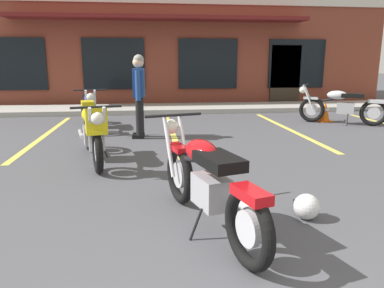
{
  "coord_description": "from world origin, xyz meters",
  "views": [
    {
      "loc": [
        -0.54,
        -0.53,
        1.55
      ],
      "look_at": [
        -0.0,
        3.82,
        0.55
      ],
      "focal_mm": 34.24,
      "sensor_mm": 36.0,
      "label": 1
    }
  ],
  "objects_px": {
    "motorcycle_black_cruiser": "(341,106)",
    "motorcycle_blue_standard": "(90,109)",
    "motorcycle_silver_naked": "(92,129)",
    "traffic_cone": "(325,112)",
    "person_in_shorts_foreground": "(139,91)",
    "helmet_on_pavement": "(306,206)",
    "motorcycle_foreground_classic": "(207,181)"
  },
  "relations": [
    {
      "from": "person_in_shorts_foreground",
      "to": "traffic_cone",
      "type": "relative_size",
      "value": 3.16
    },
    {
      "from": "motorcycle_black_cruiser",
      "to": "motorcycle_silver_naked",
      "type": "bearing_deg",
      "value": -152.6
    },
    {
      "from": "motorcycle_blue_standard",
      "to": "traffic_cone",
      "type": "relative_size",
      "value": 3.95
    },
    {
      "from": "motorcycle_blue_standard",
      "to": "traffic_cone",
      "type": "distance_m",
      "value": 5.94
    },
    {
      "from": "motorcycle_black_cruiser",
      "to": "person_in_shorts_foreground",
      "type": "xyz_separation_m",
      "value": [
        -4.97,
        -1.09,
        0.49
      ]
    },
    {
      "from": "motorcycle_black_cruiser",
      "to": "motorcycle_blue_standard",
      "type": "relative_size",
      "value": 0.89
    },
    {
      "from": "traffic_cone",
      "to": "helmet_on_pavement",
      "type": "bearing_deg",
      "value": -118.02
    },
    {
      "from": "motorcycle_black_cruiser",
      "to": "traffic_cone",
      "type": "xyz_separation_m",
      "value": [
        -0.21,
        0.41,
        -0.2
      ]
    },
    {
      "from": "motorcycle_black_cruiser",
      "to": "person_in_shorts_foreground",
      "type": "height_order",
      "value": "person_in_shorts_foreground"
    },
    {
      "from": "traffic_cone",
      "to": "motorcycle_silver_naked",
      "type": "bearing_deg",
      "value": -148.48
    },
    {
      "from": "motorcycle_blue_standard",
      "to": "helmet_on_pavement",
      "type": "distance_m",
      "value": 6.18
    },
    {
      "from": "person_in_shorts_foreground",
      "to": "motorcycle_blue_standard",
      "type": "bearing_deg",
      "value": 134.02
    },
    {
      "from": "motorcycle_black_cruiser",
      "to": "helmet_on_pavement",
      "type": "relative_size",
      "value": 7.17
    },
    {
      "from": "motorcycle_foreground_classic",
      "to": "traffic_cone",
      "type": "height_order",
      "value": "motorcycle_foreground_classic"
    },
    {
      "from": "motorcycle_black_cruiser",
      "to": "motorcycle_silver_naked",
      "type": "relative_size",
      "value": 0.9
    },
    {
      "from": "motorcycle_black_cruiser",
      "to": "motorcycle_blue_standard",
      "type": "distance_m",
      "value": 6.14
    },
    {
      "from": "motorcycle_foreground_classic",
      "to": "motorcycle_silver_naked",
      "type": "height_order",
      "value": "same"
    },
    {
      "from": "motorcycle_silver_naked",
      "to": "helmet_on_pavement",
      "type": "xyz_separation_m",
      "value": [
        2.39,
        -2.39,
        -0.4
      ]
    },
    {
      "from": "helmet_on_pavement",
      "to": "motorcycle_blue_standard",
      "type": "bearing_deg",
      "value": 117.83
    },
    {
      "from": "motorcycle_silver_naked",
      "to": "motorcycle_black_cruiser",
      "type": "bearing_deg",
      "value": 27.4
    },
    {
      "from": "person_in_shorts_foreground",
      "to": "motorcycle_black_cruiser",
      "type": "bearing_deg",
      "value": 12.33
    },
    {
      "from": "person_in_shorts_foreground",
      "to": "motorcycle_foreground_classic",
      "type": "bearing_deg",
      "value": -81.04
    },
    {
      "from": "motorcycle_blue_standard",
      "to": "motorcycle_black_cruiser",
      "type": "bearing_deg",
      "value": -1.21
    },
    {
      "from": "motorcycle_foreground_classic",
      "to": "person_in_shorts_foreground",
      "type": "height_order",
      "value": "person_in_shorts_foreground"
    },
    {
      "from": "motorcycle_blue_standard",
      "to": "traffic_cone",
      "type": "height_order",
      "value": "motorcycle_blue_standard"
    },
    {
      "from": "motorcycle_black_cruiser",
      "to": "traffic_cone",
      "type": "relative_size",
      "value": 3.52
    },
    {
      "from": "motorcycle_silver_naked",
      "to": "person_in_shorts_foreground",
      "type": "xyz_separation_m",
      "value": [
        0.69,
        1.85,
        0.42
      ]
    },
    {
      "from": "motorcycle_blue_standard",
      "to": "helmet_on_pavement",
      "type": "height_order",
      "value": "motorcycle_blue_standard"
    },
    {
      "from": "motorcycle_blue_standard",
      "to": "motorcycle_silver_naked",
      "type": "bearing_deg",
      "value": -80.99
    },
    {
      "from": "motorcycle_black_cruiser",
      "to": "motorcycle_blue_standard",
      "type": "xyz_separation_m",
      "value": [
        -6.14,
        0.13,
        0.0
      ]
    },
    {
      "from": "motorcycle_black_cruiser",
      "to": "motorcycle_blue_standard",
      "type": "height_order",
      "value": "same"
    },
    {
      "from": "motorcycle_foreground_classic",
      "to": "helmet_on_pavement",
      "type": "distance_m",
      "value": 1.08
    }
  ]
}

